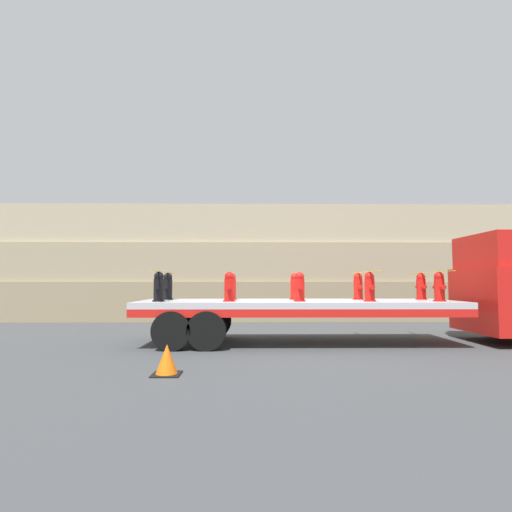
# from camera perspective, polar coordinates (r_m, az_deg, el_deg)

# --- Properties ---
(ground_plane) EXTENTS (120.00, 120.00, 0.00)m
(ground_plane) POSITION_cam_1_polar(r_m,az_deg,el_deg) (11.23, 5.95, -12.28)
(ground_plane) COLOR #3F4244
(rock_cliff) EXTENTS (60.00, 3.30, 5.09)m
(rock_cliff) POSITION_cam_1_polar(r_m,az_deg,el_deg) (18.57, 3.25, -1.09)
(rock_cliff) COLOR gray
(rock_cliff) RESTS_ON ground_plane
(truck_cab) EXTENTS (2.21, 2.63, 2.99)m
(truck_cab) POSITION_cam_1_polar(r_m,az_deg,el_deg) (13.19, 32.63, -4.00)
(truck_cab) COLOR red
(truck_cab) RESTS_ON ground_plane
(flatbed_trailer) EXTENTS (8.58, 2.66, 1.16)m
(flatbed_trailer) POSITION_cam_1_polar(r_m,az_deg,el_deg) (11.08, 2.64, -7.53)
(flatbed_trailer) COLOR #B2B2B7
(flatbed_trailer) RESTS_ON ground_plane
(fire_hydrant_black_near_0) EXTENTS (0.32, 0.55, 0.78)m
(fire_hydrant_black_near_0) POSITION_cam_1_polar(r_m,az_deg,el_deg) (10.75, -13.73, -4.34)
(fire_hydrant_black_near_0) COLOR black
(fire_hydrant_black_near_0) RESTS_ON flatbed_trailer
(fire_hydrant_black_far_0) EXTENTS (0.32, 0.55, 0.78)m
(fire_hydrant_black_far_0) POSITION_cam_1_polar(r_m,az_deg,el_deg) (11.85, -12.49, -4.30)
(fire_hydrant_black_far_0) COLOR black
(fire_hydrant_black_far_0) RESTS_ON flatbed_trailer
(fire_hydrant_red_near_1) EXTENTS (0.32, 0.55, 0.78)m
(fire_hydrant_red_near_1) POSITION_cam_1_polar(r_m,az_deg,el_deg) (10.49, -3.84, -4.45)
(fire_hydrant_red_near_1) COLOR red
(fire_hydrant_red_near_1) RESTS_ON flatbed_trailer
(fire_hydrant_red_far_1) EXTENTS (0.32, 0.55, 0.78)m
(fire_hydrant_red_far_1) POSITION_cam_1_polar(r_m,az_deg,el_deg) (11.62, -3.53, -4.40)
(fire_hydrant_red_far_1) COLOR red
(fire_hydrant_red_far_1) RESTS_ON flatbed_trailer
(fire_hydrant_red_near_2) EXTENTS (0.32, 0.55, 0.78)m
(fire_hydrant_red_near_2) POSITION_cam_1_polar(r_m,az_deg,el_deg) (10.55, 6.24, -4.44)
(fire_hydrant_red_near_2) COLOR red
(fire_hydrant_red_near_2) RESTS_ON flatbed_trailer
(fire_hydrant_red_far_2) EXTENTS (0.32, 0.55, 0.78)m
(fire_hydrant_red_far_2) POSITION_cam_1_polar(r_m,az_deg,el_deg) (11.67, 5.58, -4.39)
(fire_hydrant_red_far_2) COLOR red
(fire_hydrant_red_far_2) RESTS_ON flatbed_trailer
(fire_hydrant_red_near_3) EXTENTS (0.32, 0.55, 0.78)m
(fire_hydrant_red_near_3) POSITION_cam_1_polar(r_m,az_deg,el_deg) (10.92, 15.92, -4.29)
(fire_hydrant_red_near_3) COLOR red
(fire_hydrant_red_near_3) RESTS_ON flatbed_trailer
(fire_hydrant_red_far_3) EXTENTS (0.32, 0.55, 0.78)m
(fire_hydrant_red_far_3) POSITION_cam_1_polar(r_m,az_deg,el_deg) (12.01, 14.38, -4.27)
(fire_hydrant_red_far_3) COLOR red
(fire_hydrant_red_far_3) RESTS_ON flatbed_trailer
(fire_hydrant_red_near_4) EXTENTS (0.32, 0.55, 0.78)m
(fire_hydrant_red_near_4) POSITION_cam_1_polar(r_m,az_deg,el_deg) (11.58, 24.71, -4.05)
(fire_hydrant_red_near_4) COLOR red
(fire_hydrant_red_near_4) RESTS_ON flatbed_trailer
(fire_hydrant_red_far_4) EXTENTS (0.32, 0.55, 0.78)m
(fire_hydrant_red_far_4) POSITION_cam_1_polar(r_m,az_deg,el_deg) (12.61, 22.51, -4.07)
(fire_hydrant_red_far_4) COLOR red
(fire_hydrant_red_far_4) RESTS_ON flatbed_trailer
(cargo_strap_rear) EXTENTS (0.05, 2.77, 0.01)m
(cargo_strap_rear) POSITION_cam_1_polar(r_m,az_deg,el_deg) (11.30, -13.05, -2.25)
(cargo_strap_rear) COLOR yellow
(cargo_strap_rear) RESTS_ON fire_hydrant_black_near_0
(cargo_strap_middle) EXTENTS (0.05, 2.77, 0.01)m
(cargo_strap_middle) POSITION_cam_1_polar(r_m,az_deg,el_deg) (11.47, 15.07, -2.24)
(cargo_strap_middle) COLOR yellow
(cargo_strap_middle) RESTS_ON fire_hydrant_red_near_3
(cargo_strap_front) EXTENTS (0.05, 2.77, 0.01)m
(cargo_strap_front) POSITION_cam_1_polar(r_m,az_deg,el_deg) (12.10, 23.52, -2.13)
(cargo_strap_front) COLOR yellow
(cargo_strap_front) RESTS_ON fire_hydrant_red_near_4
(traffic_cone) EXTENTS (0.51, 0.51, 0.55)m
(traffic_cone) POSITION_cam_1_polar(r_m,az_deg,el_deg) (7.57, -12.63, -14.28)
(traffic_cone) COLOR black
(traffic_cone) RESTS_ON ground_plane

